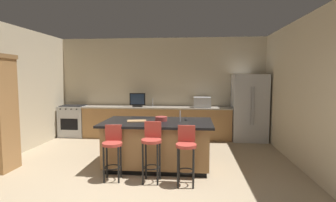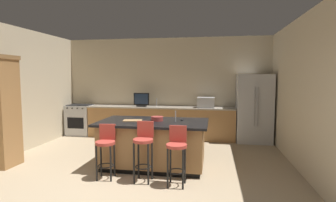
{
  "view_description": "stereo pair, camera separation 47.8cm",
  "coord_description": "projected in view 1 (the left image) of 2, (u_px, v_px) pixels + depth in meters",
  "views": [
    {
      "loc": [
        0.95,
        -3.34,
        1.78
      ],
      "look_at": [
        0.36,
        2.92,
        1.21
      ],
      "focal_mm": 28.58,
      "sensor_mm": 36.0,
      "label": 1
    },
    {
      "loc": [
        1.43,
        -3.28,
        1.78
      ],
      "look_at": [
        0.36,
        2.92,
        1.21
      ],
      "focal_mm": 28.58,
      "sensor_mm": 36.0,
      "label": 2
    }
  ],
  "objects": [
    {
      "name": "wall_back",
      "position": [
        161.0,
        87.0,
        8.05
      ],
      "size": [
        6.57,
        0.12,
        2.92
      ],
      "primitive_type": "cube",
      "color": "beige",
      "rests_on": "ground_plane"
    },
    {
      "name": "wall_left",
      "position": [
        14.0,
        91.0,
        6.03
      ],
      "size": [
        0.12,
        5.06,
        2.92
      ],
      "primitive_type": "cube",
      "color": "beige",
      "rests_on": "ground_plane"
    },
    {
      "name": "wall_right",
      "position": [
        298.0,
        92.0,
        5.45
      ],
      "size": [
        0.12,
        5.06,
        2.92
      ],
      "primitive_type": "cube",
      "color": "beige",
      "rests_on": "ground_plane"
    },
    {
      "name": "counter_back",
      "position": [
        157.0,
        122.0,
        7.77
      ],
      "size": [
        4.27,
        0.62,
        0.91
      ],
      "color": "#9E7042",
      "rests_on": "ground_plane"
    },
    {
      "name": "kitchen_island",
      "position": [
        158.0,
        144.0,
        5.26
      ],
      "size": [
        2.13,
        1.22,
        0.91
      ],
      "color": "black",
      "rests_on": "ground_plane"
    },
    {
      "name": "refrigerator",
      "position": [
        249.0,
        108.0,
        7.43
      ],
      "size": [
        0.93,
        0.76,
        1.85
      ],
      "color": "#B7BABF",
      "rests_on": "ground_plane"
    },
    {
      "name": "range_oven",
      "position": [
        74.0,
        121.0,
        8.01
      ],
      "size": [
        0.74,
        0.63,
        0.93
      ],
      "color": "#B7BABF",
      "rests_on": "ground_plane"
    },
    {
      "name": "microwave",
      "position": [
        202.0,
        102.0,
        7.6
      ],
      "size": [
        0.48,
        0.36,
        0.29
      ],
      "primitive_type": "cube",
      "color": "#B7BABF",
      "rests_on": "counter_back"
    },
    {
      "name": "tv_monitor",
      "position": [
        137.0,
        100.0,
        7.72
      ],
      "size": [
        0.45,
        0.16,
        0.4
      ],
      "color": "black",
      "rests_on": "counter_back"
    },
    {
      "name": "sink_faucet_back",
      "position": [
        153.0,
        102.0,
        7.83
      ],
      "size": [
        0.02,
        0.02,
        0.24
      ],
      "primitive_type": "cylinder",
      "color": "#B2B2B7",
      "rests_on": "counter_back"
    },
    {
      "name": "sink_faucet_island",
      "position": [
        180.0,
        116.0,
        5.16
      ],
      "size": [
        0.02,
        0.02,
        0.22
      ],
      "primitive_type": "cylinder",
      "color": "#B2B2B7",
      "rests_on": "kitchen_island"
    },
    {
      "name": "bar_stool_left",
      "position": [
        113.0,
        148.0,
        4.6
      ],
      "size": [
        0.34,
        0.35,
        0.94
      ],
      "rotation": [
        0.0,
        0.0,
        0.11
      ],
      "color": "#B23D33",
      "rests_on": "ground_plane"
    },
    {
      "name": "bar_stool_center",
      "position": [
        152.0,
        146.0,
        4.51
      ],
      "size": [
        0.34,
        0.34,
        1.02
      ],
      "rotation": [
        0.0,
        0.0,
        -0.03
      ],
      "color": "#B23D33",
      "rests_on": "ground_plane"
    },
    {
      "name": "bar_stool_right",
      "position": [
        186.0,
        150.0,
        4.38
      ],
      "size": [
        0.34,
        0.34,
        0.97
      ],
      "rotation": [
        0.0,
        0.0,
        -0.02
      ],
      "color": "#B23D33",
      "rests_on": "ground_plane"
    },
    {
      "name": "fruit_bowl",
      "position": [
        161.0,
        119.0,
        5.27
      ],
      "size": [
        0.24,
        0.24,
        0.08
      ],
      "primitive_type": "cylinder",
      "color": "#993833",
      "rests_on": "kitchen_island"
    },
    {
      "name": "tv_remote",
      "position": [
        186.0,
        119.0,
        5.39
      ],
      "size": [
        0.05,
        0.17,
        0.02
      ],
      "primitive_type": "cube",
      "rotation": [
        0.0,
        0.0,
        0.05
      ],
      "color": "black",
      "rests_on": "kitchen_island"
    },
    {
      "name": "cutting_board",
      "position": [
        137.0,
        121.0,
        5.21
      ],
      "size": [
        0.4,
        0.31,
        0.02
      ],
      "primitive_type": "cube",
      "rotation": [
        0.0,
        0.0,
        0.19
      ],
      "color": "#A87F51",
      "rests_on": "kitchen_island"
    }
  ]
}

